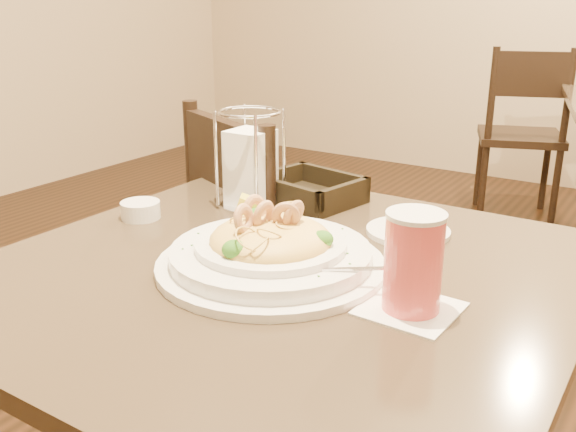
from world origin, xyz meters
The scene contains 9 objects.
main_table centered at (0.00, 0.00, 0.52)m, with size 0.90×0.90×0.76m.
dining_chair_near centered at (-0.30, 0.43, 0.50)m, with size 0.56×0.56×0.93m.
dining_chair_far centered at (-0.25, 2.68, 0.50)m, with size 0.54×0.54×0.93m.
pasta_bowl centered at (-0.01, -0.02, 0.79)m, with size 0.40×0.36×0.12m.
drink_glass centered at (0.23, -0.03, 0.83)m, with size 0.13×0.13×0.14m.
bread_basket centered at (-0.14, 0.32, 0.78)m, with size 0.22×0.20×0.05m.
napkin_caddy centered at (-0.22, 0.23, 0.84)m, with size 0.13×0.13×0.20m.
side_plate centered at (0.11, 0.25, 0.76)m, with size 0.15×0.15×0.01m, color white.
butter_ramekin centered at (-0.36, 0.05, 0.78)m, with size 0.08×0.08×0.03m, color white.
Camera 1 is at (0.52, -0.79, 1.17)m, focal length 40.00 mm.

